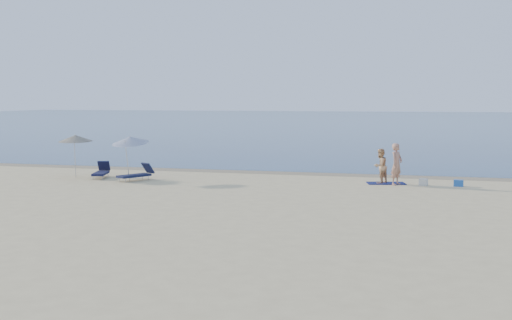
% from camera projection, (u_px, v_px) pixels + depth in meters
% --- Properties ---
extents(ground, '(160.00, 160.00, 0.00)m').
position_uv_depth(ground, '(179.00, 267.00, 15.22)').
color(ground, beige).
rests_on(ground, ground).
extents(sea, '(240.00, 160.00, 0.01)m').
position_uv_depth(sea, '(392.00, 121.00, 111.48)').
color(sea, '#0C284A').
rests_on(sea, ground).
extents(wet_sand_strip, '(240.00, 1.60, 0.00)m').
position_uv_depth(wet_sand_strip, '(315.00, 174.00, 33.90)').
color(wet_sand_strip, '#847254').
rests_on(wet_sand_strip, ground).
extents(person_left, '(0.73, 0.84, 1.93)m').
position_uv_depth(person_left, '(397.00, 164.00, 29.47)').
color(person_left, tan).
rests_on(person_left, ground).
extents(person_right, '(0.95, 1.01, 1.64)m').
position_uv_depth(person_right, '(380.00, 166.00, 30.04)').
color(person_right, tan).
rests_on(person_right, ground).
extents(beach_towel, '(1.92, 1.34, 0.03)m').
position_uv_depth(beach_towel, '(386.00, 183.00, 30.07)').
color(beach_towel, '#0D1345').
rests_on(beach_towel, ground).
extents(white_bag, '(0.42, 0.39, 0.31)m').
position_uv_depth(white_bag, '(423.00, 182.00, 29.40)').
color(white_bag, silver).
rests_on(white_bag, ground).
extents(blue_cooler, '(0.45, 0.34, 0.30)m').
position_uv_depth(blue_cooler, '(459.00, 183.00, 29.09)').
color(blue_cooler, blue).
rests_on(blue_cooler, ground).
extents(umbrella_near, '(1.91, 1.93, 2.33)m').
position_uv_depth(umbrella_near, '(130.00, 140.00, 30.94)').
color(umbrella_near, silver).
rests_on(umbrella_near, ground).
extents(umbrella_far, '(1.92, 1.94, 2.25)m').
position_uv_depth(umbrella_far, '(75.00, 138.00, 32.15)').
color(umbrella_far, silver).
rests_on(umbrella_far, ground).
extents(lounger_left, '(1.06, 1.89, 0.79)m').
position_uv_depth(lounger_left, '(101.00, 172.00, 32.28)').
color(lounger_left, '#131636').
rests_on(lounger_left, ground).
extents(lounger_right, '(1.45, 1.93, 0.82)m').
position_uv_depth(lounger_right, '(137.00, 174.00, 31.20)').
color(lounger_right, '#151A3A').
rests_on(lounger_right, ground).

